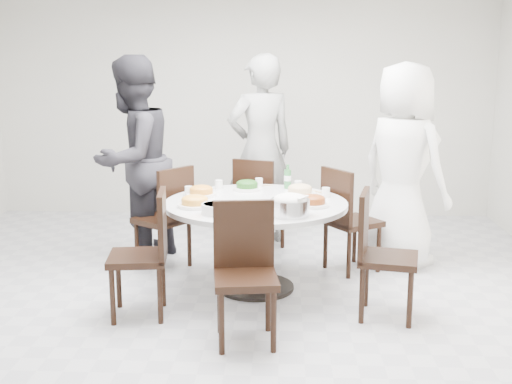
{
  "coord_description": "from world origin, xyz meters",
  "views": [
    {
      "loc": [
        0.54,
        -4.76,
        1.9
      ],
      "look_at": [
        0.29,
        0.4,
        0.82
      ],
      "focal_mm": 45.0,
      "sensor_mm": 36.0,
      "label": 1
    }
  ],
  "objects_px": {
    "rice_bowl": "(290,207)",
    "chair_nw": "(162,217)",
    "chair_se": "(389,256)",
    "chair_s": "(246,276)",
    "beverage_bottle": "(288,176)",
    "dining_table": "(256,246)",
    "diner_middle": "(260,150)",
    "chair_ne": "(353,219)",
    "soup_bowl": "(218,209)",
    "diner_right": "(403,166)",
    "chair_sw": "(137,255)",
    "chair_n": "(261,204)",
    "diner_left": "(132,160)"
  },
  "relations": [
    {
      "from": "dining_table",
      "to": "chair_se",
      "type": "distance_m",
      "value": 1.15
    },
    {
      "from": "chair_n",
      "to": "diner_middle",
      "type": "distance_m",
      "value": 0.59
    },
    {
      "from": "chair_sw",
      "to": "chair_se",
      "type": "distance_m",
      "value": 1.86
    },
    {
      "from": "beverage_bottle",
      "to": "chair_ne",
      "type": "bearing_deg",
      "value": -2.63
    },
    {
      "from": "diner_middle",
      "to": "rice_bowl",
      "type": "distance_m",
      "value": 1.9
    },
    {
      "from": "soup_bowl",
      "to": "dining_table",
      "type": "bearing_deg",
      "value": 57.55
    },
    {
      "from": "chair_n",
      "to": "rice_bowl",
      "type": "relative_size",
      "value": 3.26
    },
    {
      "from": "chair_ne",
      "to": "chair_n",
      "type": "bearing_deg",
      "value": 22.94
    },
    {
      "from": "chair_nw",
      "to": "chair_se",
      "type": "xyz_separation_m",
      "value": [
        1.89,
        -1.08,
        0.0
      ]
    },
    {
      "from": "chair_nw",
      "to": "chair_s",
      "type": "xyz_separation_m",
      "value": [
        0.86,
        -1.57,
        0.0
      ]
    },
    {
      "from": "chair_s",
      "to": "beverage_bottle",
      "type": "relative_size",
      "value": 4.35
    },
    {
      "from": "rice_bowl",
      "to": "chair_nw",
      "type": "bearing_deg",
      "value": 139.46
    },
    {
      "from": "dining_table",
      "to": "soup_bowl",
      "type": "xyz_separation_m",
      "value": [
        -0.27,
        -0.42,
        0.41
      ]
    },
    {
      "from": "chair_nw",
      "to": "rice_bowl",
      "type": "relative_size",
      "value": 3.26
    },
    {
      "from": "chair_ne",
      "to": "rice_bowl",
      "type": "relative_size",
      "value": 3.26
    },
    {
      "from": "diner_middle",
      "to": "dining_table",
      "type": "bearing_deg",
      "value": 66.93
    },
    {
      "from": "rice_bowl",
      "to": "soup_bowl",
      "type": "distance_m",
      "value": 0.55
    },
    {
      "from": "chair_se",
      "to": "diner_right",
      "type": "xyz_separation_m",
      "value": [
        0.31,
        1.29,
        0.46
      ]
    },
    {
      "from": "chair_sw",
      "to": "diner_middle",
      "type": "height_order",
      "value": "diner_middle"
    },
    {
      "from": "dining_table",
      "to": "beverage_bottle",
      "type": "distance_m",
      "value": 0.78
    },
    {
      "from": "diner_right",
      "to": "soup_bowl",
      "type": "bearing_deg",
      "value": 84.03
    },
    {
      "from": "chair_se",
      "to": "rice_bowl",
      "type": "bearing_deg",
      "value": 95.02
    },
    {
      "from": "chair_sw",
      "to": "diner_right",
      "type": "xyz_separation_m",
      "value": [
        2.17,
        1.35,
        0.46
      ]
    },
    {
      "from": "chair_ne",
      "to": "diner_left",
      "type": "xyz_separation_m",
      "value": [
        -2.04,
        0.2,
        0.49
      ]
    },
    {
      "from": "soup_bowl",
      "to": "beverage_bottle",
      "type": "relative_size",
      "value": 1.13
    },
    {
      "from": "chair_se",
      "to": "rice_bowl",
      "type": "xyz_separation_m",
      "value": [
        -0.73,
        0.09,
        0.34
      ]
    },
    {
      "from": "diner_middle",
      "to": "rice_bowl",
      "type": "bearing_deg",
      "value": 75.19
    },
    {
      "from": "diner_left",
      "to": "beverage_bottle",
      "type": "bearing_deg",
      "value": 106.96
    },
    {
      "from": "chair_s",
      "to": "beverage_bottle",
      "type": "height_order",
      "value": "beverage_bottle"
    },
    {
      "from": "diner_right",
      "to": "rice_bowl",
      "type": "bearing_deg",
      "value": 96.88
    },
    {
      "from": "chair_sw",
      "to": "chair_ne",
      "type": "bearing_deg",
      "value": 116.53
    },
    {
      "from": "chair_s",
      "to": "diner_middle",
      "type": "xyz_separation_m",
      "value": [
        -0.0,
        2.45,
        0.5
      ]
    },
    {
      "from": "chair_se",
      "to": "rice_bowl",
      "type": "relative_size",
      "value": 3.26
    },
    {
      "from": "chair_sw",
      "to": "chair_n",
      "type": "bearing_deg",
      "value": 146.31
    },
    {
      "from": "chair_se",
      "to": "diner_middle",
      "type": "height_order",
      "value": "diner_middle"
    },
    {
      "from": "rice_bowl",
      "to": "beverage_bottle",
      "type": "bearing_deg",
      "value": 90.96
    },
    {
      "from": "diner_right",
      "to": "chair_sw",
      "type": "bearing_deg",
      "value": 79.7
    },
    {
      "from": "diner_middle",
      "to": "beverage_bottle",
      "type": "xyz_separation_m",
      "value": [
        0.28,
        -0.85,
        -0.11
      ]
    },
    {
      "from": "diner_right",
      "to": "diner_left",
      "type": "relative_size",
      "value": 0.97
    },
    {
      "from": "dining_table",
      "to": "chair_sw",
      "type": "height_order",
      "value": "chair_sw"
    },
    {
      "from": "chair_ne",
      "to": "soup_bowl",
      "type": "relative_size",
      "value": 3.86
    },
    {
      "from": "dining_table",
      "to": "chair_se",
      "type": "height_order",
      "value": "chair_se"
    },
    {
      "from": "chair_n",
      "to": "beverage_bottle",
      "type": "distance_m",
      "value": 0.71
    },
    {
      "from": "chair_n",
      "to": "soup_bowl",
      "type": "xyz_separation_m",
      "value": [
        -0.26,
        -1.52,
        0.31
      ]
    },
    {
      "from": "chair_ne",
      "to": "diner_right",
      "type": "relative_size",
      "value": 0.51
    },
    {
      "from": "dining_table",
      "to": "chair_ne",
      "type": "bearing_deg",
      "value": 31.89
    },
    {
      "from": "diner_left",
      "to": "chair_s",
      "type": "bearing_deg",
      "value": 57.26
    },
    {
      "from": "chair_ne",
      "to": "chair_sw",
      "type": "height_order",
      "value": "same"
    },
    {
      "from": "dining_table",
      "to": "chair_ne",
      "type": "height_order",
      "value": "chair_ne"
    },
    {
      "from": "chair_ne",
      "to": "soup_bowl",
      "type": "bearing_deg",
      "value": 96.9
    }
  ]
}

